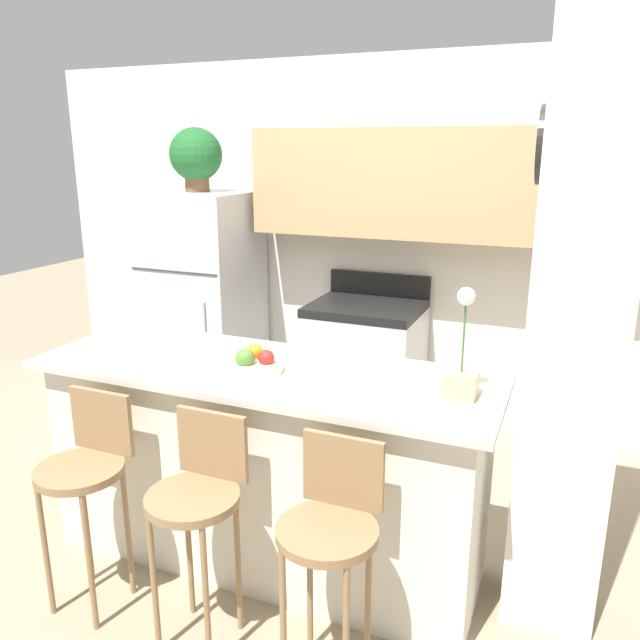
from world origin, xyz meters
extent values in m
plane|color=gray|center=(0.00, 0.00, 0.00)|extent=(14.00, 14.00, 0.00)
cube|color=white|center=(0.00, 1.94, 1.27)|extent=(5.60, 0.06, 2.55)
cube|color=tan|center=(0.38, 1.75, 1.71)|extent=(2.55, 0.32, 0.71)
cube|color=white|center=(-0.04, 1.77, 1.63)|extent=(0.63, 0.28, 0.12)
cube|color=white|center=(1.29, 0.14, 1.27)|extent=(0.36, 0.32, 2.55)
cylinder|color=black|center=(1.10, 0.14, 1.95)|extent=(0.02, 0.29, 0.29)
cylinder|color=white|center=(1.09, 0.14, 1.95)|extent=(0.01, 0.25, 0.25)
cube|color=silver|center=(0.00, 0.00, 0.47)|extent=(2.01, 0.61, 0.95)
cube|color=beige|center=(0.00, 0.00, 0.97)|extent=(2.13, 0.73, 0.03)
cube|color=silver|center=(-1.32, 1.53, 0.55)|extent=(0.74, 0.70, 1.11)
cube|color=silver|center=(-1.32, 1.53, 1.37)|extent=(0.74, 0.70, 0.52)
cube|color=#333333|center=(-1.32, 1.18, 1.11)|extent=(0.70, 0.01, 0.01)
cylinder|color=#B2B2B7|center=(-1.08, 1.17, 0.61)|extent=(0.02, 0.02, 0.61)
cube|color=silver|center=(-0.04, 1.57, 0.43)|extent=(0.74, 0.63, 0.85)
cube|color=black|center=(-0.04, 1.57, 0.88)|extent=(0.74, 0.63, 0.06)
cube|color=black|center=(-0.04, 1.87, 0.99)|extent=(0.74, 0.04, 0.16)
cube|color=black|center=(-0.04, 1.25, 0.47)|extent=(0.44, 0.01, 0.27)
cylinder|color=olive|center=(-0.56, -0.59, 0.65)|extent=(0.36, 0.36, 0.03)
cube|color=olive|center=(-0.56, -0.44, 0.81)|extent=(0.31, 0.02, 0.28)
cylinder|color=olive|center=(-0.67, -0.71, 0.32)|extent=(0.02, 0.02, 0.63)
cylinder|color=olive|center=(-0.44, -0.71, 0.32)|extent=(0.02, 0.02, 0.63)
cylinder|color=olive|center=(-0.67, -0.48, 0.32)|extent=(0.02, 0.02, 0.63)
cylinder|color=olive|center=(-0.44, -0.48, 0.32)|extent=(0.02, 0.02, 0.63)
cylinder|color=olive|center=(0.00, -0.59, 0.65)|extent=(0.36, 0.36, 0.03)
cube|color=olive|center=(0.00, -0.44, 0.81)|extent=(0.31, 0.02, 0.28)
cylinder|color=olive|center=(-0.12, -0.71, 0.32)|extent=(0.02, 0.02, 0.63)
cylinder|color=olive|center=(0.12, -0.71, 0.32)|extent=(0.02, 0.02, 0.63)
cylinder|color=olive|center=(-0.12, -0.48, 0.32)|extent=(0.02, 0.02, 0.63)
cylinder|color=olive|center=(0.12, -0.48, 0.32)|extent=(0.02, 0.02, 0.63)
cylinder|color=olive|center=(0.56, -0.59, 0.65)|extent=(0.36, 0.36, 0.03)
cube|color=olive|center=(0.56, -0.44, 0.81)|extent=(0.31, 0.02, 0.28)
cylinder|color=olive|center=(0.44, -0.71, 0.32)|extent=(0.02, 0.02, 0.63)
cylinder|color=olive|center=(0.44, -0.48, 0.32)|extent=(0.02, 0.02, 0.63)
cylinder|color=olive|center=(0.67, -0.48, 0.32)|extent=(0.02, 0.02, 0.63)
cylinder|color=brown|center=(-1.32, 1.53, 1.69)|extent=(0.17, 0.17, 0.12)
sphere|color=#1E5B28|center=(-1.32, 1.53, 1.89)|extent=(0.38, 0.38, 0.38)
cube|color=tan|center=(0.89, 0.00, 1.04)|extent=(0.13, 0.13, 0.10)
cylinder|color=#386633|center=(0.89, 0.00, 1.23)|extent=(0.01, 0.01, 0.29)
sphere|color=white|center=(0.89, 0.00, 1.40)|extent=(0.07, 0.07, 0.07)
cylinder|color=silver|center=(0.00, -0.07, 1.01)|extent=(0.24, 0.24, 0.05)
sphere|color=red|center=(0.05, -0.07, 1.06)|extent=(0.07, 0.07, 0.07)
sphere|color=orange|center=(-0.03, -0.02, 1.06)|extent=(0.08, 0.08, 0.08)
sphere|color=#4C7F2D|center=(-0.03, -0.11, 1.06)|extent=(0.09, 0.09, 0.09)
cylinder|color=#59595B|center=(-0.73, 1.28, 0.19)|extent=(0.28, 0.28, 0.38)
camera|label=1|loc=(1.26, -2.35, 1.95)|focal=35.00mm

